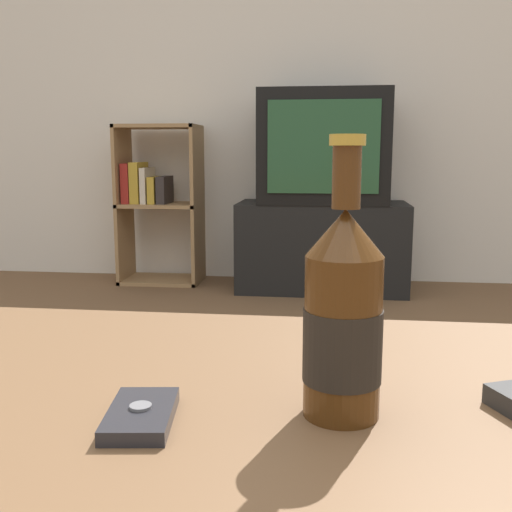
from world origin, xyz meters
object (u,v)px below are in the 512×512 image
television (324,147)px  bookshelf (156,199)px  tv_stand (322,246)px  cell_phone (141,415)px  beer_bottle (343,317)px

television → bookshelf: 1.01m
tv_stand → cell_phone: size_ratio=8.52×
television → cell_phone: 2.78m
bookshelf → cell_phone: bookshelf is taller
beer_bottle → bookshelf: bearing=109.8°
television → tv_stand: bearing=90.0°
cell_phone → beer_bottle: bearing=5.9°
tv_stand → cell_phone: bearing=-92.8°
bookshelf → tv_stand: bearing=-4.9°
tv_stand → beer_bottle: 2.75m
television → bookshelf: bearing=174.8°
bookshelf → beer_bottle: bearing=-70.2°
beer_bottle → cell_phone: beer_bottle is taller
cell_phone → bookshelf: bearing=99.0°
beer_bottle → tv_stand: bearing=91.1°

